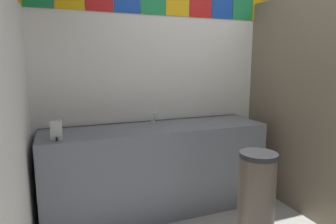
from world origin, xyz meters
TOP-DOWN VIEW (x-y plane):
  - wall_back at (-0.00, 1.50)m, footprint 3.74×0.09m
  - vanity_counter at (-0.74, 1.17)m, footprint 2.16×0.59m
  - faucet_center at (-0.74, 1.26)m, footprint 0.04×0.10m
  - soap_dispenser at (-1.65, 0.99)m, footprint 0.09×0.09m
  - stall_divider at (0.73, 0.44)m, footprint 0.92×1.53m
  - toilet at (1.13, 1.08)m, footprint 0.39×0.49m
  - trash_bin at (-0.18, 0.33)m, footprint 0.30×0.30m

SIDE VIEW (x-z plane):
  - toilet at x=1.13m, z-range -0.07..0.67m
  - trash_bin at x=-0.18m, z-range 0.00..0.79m
  - vanity_counter at x=-0.74m, z-range 0.01..0.87m
  - faucet_center at x=-0.74m, z-range 0.85..0.99m
  - soap_dispenser at x=-1.65m, z-range 0.86..1.02m
  - stall_divider at x=0.73m, z-range 0.00..2.14m
  - wall_back at x=0.00m, z-range 0.01..2.74m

